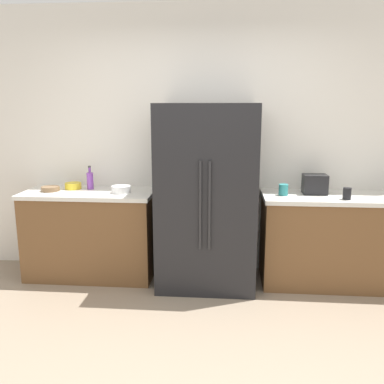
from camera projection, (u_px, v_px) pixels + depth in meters
ground_plane at (180, 370)px, 2.63m from camera, size 9.48×9.48×0.00m
kitchen_back_panel at (199, 142)px, 4.14m from camera, size 4.74×0.10×2.71m
counter_left at (91, 233)px, 4.08m from camera, size 1.29×0.60×0.88m
counter_right at (346, 240)px, 3.87m from camera, size 1.62×0.60×0.88m
refrigerator at (207, 197)px, 3.81m from camera, size 0.92×0.74×1.73m
toaster at (315, 184)px, 3.85m from camera, size 0.22×0.17×0.19m
bottle_a at (90, 180)px, 4.07m from camera, size 0.07×0.07×0.24m
cup_a at (283, 190)px, 3.79m from camera, size 0.09×0.09×0.11m
cup_b at (347, 194)px, 3.61m from camera, size 0.07×0.07×0.11m
bowl_a at (73, 186)px, 4.09m from camera, size 0.16×0.16×0.06m
bowl_b at (50, 189)px, 3.99m from camera, size 0.18×0.18×0.05m
bowl_c at (121, 189)px, 3.91m from camera, size 0.18×0.18×0.07m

